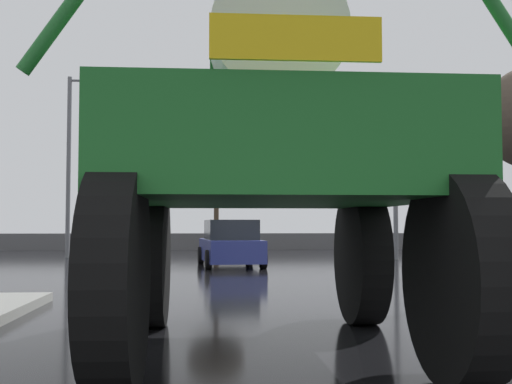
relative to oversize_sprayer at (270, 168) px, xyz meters
name	(u,v)px	position (x,y,z in m)	size (l,w,h in m)	color
ground_plane	(220,269)	(-0.20, 12.69, -1.98)	(120.00, 120.00, 0.00)	black
oversize_sprayer	(270,168)	(0.00, 0.00, 0.00)	(4.40, 5.22, 4.57)	black
sedan_ahead	(230,245)	(0.18, 13.94, -1.27)	(2.16, 4.23, 1.52)	navy
traffic_signal_near_right	(451,168)	(3.70, 4.08, 0.39)	(0.24, 0.54, 3.27)	slate
streetlight_far_left	(73,156)	(-6.20, 20.24, 2.28)	(1.96, 0.24, 7.62)	slate
streetlight_far_right	(399,156)	(7.01, 17.62, 2.10)	(1.80, 0.24, 7.31)	slate
bare_tree_far_center	(217,144)	(0.00, 26.89, 3.73)	(3.08, 3.08, 7.06)	#473828
roadside_barrier	(212,242)	(-0.20, 28.06, -1.53)	(24.32, 0.24, 0.90)	#59595B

